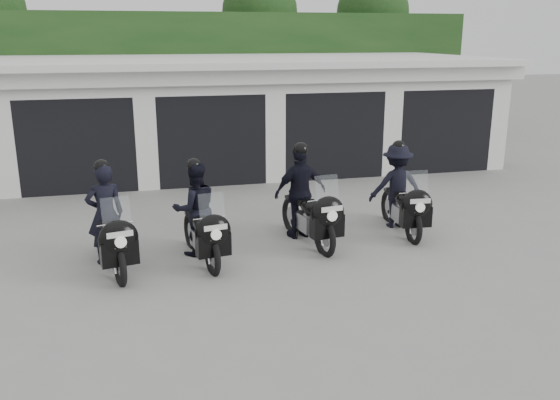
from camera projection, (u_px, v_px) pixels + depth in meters
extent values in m
plane|color=gray|center=(260.00, 268.00, 9.42)|extent=(80.00, 80.00, 0.00)
cube|color=silver|center=(198.00, 113.00, 16.99)|extent=(16.00, 6.00, 2.80)
cube|color=silver|center=(197.00, 61.00, 16.40)|extent=(16.40, 6.80, 0.16)
cube|color=silver|center=(212.00, 76.00, 13.61)|extent=(16.40, 0.12, 0.40)
cube|color=black|center=(214.00, 181.00, 14.51)|extent=(16.00, 0.06, 0.24)
cube|color=silver|center=(4.00, 136.00, 13.25)|extent=(0.50, 0.50, 2.80)
cube|color=black|center=(81.00, 138.00, 14.67)|extent=(2.60, 2.60, 2.20)
cube|color=silver|center=(72.00, 84.00, 13.31)|extent=(2.60, 0.50, 0.60)
cube|color=silver|center=(146.00, 130.00, 13.97)|extent=(0.50, 0.50, 2.80)
cube|color=black|center=(206.00, 133.00, 15.39)|extent=(2.60, 2.60, 2.20)
cube|color=silver|center=(210.00, 82.00, 14.03)|extent=(2.60, 0.50, 0.60)
cube|color=silver|center=(273.00, 126.00, 14.68)|extent=(0.50, 0.50, 2.80)
cube|color=black|center=(320.00, 129.00, 16.10)|extent=(2.60, 2.60, 2.20)
cube|color=silver|center=(334.00, 79.00, 14.74)|extent=(2.60, 0.50, 0.60)
cube|color=silver|center=(389.00, 121.00, 15.40)|extent=(0.50, 0.50, 2.80)
cube|color=black|center=(424.00, 125.00, 16.82)|extent=(2.60, 2.60, 2.20)
cube|color=silver|center=(446.00, 77.00, 15.46)|extent=(2.60, 0.50, 0.60)
cube|color=silver|center=(495.00, 118.00, 16.11)|extent=(0.50, 0.50, 2.80)
cube|color=#163714|center=(185.00, 77.00, 20.52)|extent=(20.00, 2.00, 4.30)
sphere|color=#163714|center=(260.00, 12.00, 22.01)|extent=(2.80, 2.80, 2.80)
cylinder|color=black|center=(260.00, 87.00, 22.75)|extent=(0.24, 0.24, 3.30)
sphere|color=#163714|center=(373.00, 13.00, 23.05)|extent=(2.80, 2.80, 2.80)
cylinder|color=black|center=(370.00, 84.00, 23.79)|extent=(0.24, 0.24, 3.30)
torus|color=black|center=(120.00, 265.00, 8.77)|extent=(0.24, 0.69, 0.68)
torus|color=black|center=(104.00, 238.00, 9.93)|extent=(0.24, 0.69, 0.68)
cube|color=#99999E|center=(110.00, 246.00, 9.35)|extent=(0.34, 0.55, 0.30)
cube|color=black|center=(111.00, 256.00, 9.37)|extent=(0.32, 1.20, 0.06)
ellipsoid|color=black|center=(111.00, 230.00, 9.13)|extent=(0.41, 0.59, 0.27)
cube|color=black|center=(106.00, 222.00, 9.47)|extent=(0.34, 0.55, 0.09)
ellipsoid|color=black|center=(118.00, 239.00, 8.59)|extent=(0.64, 0.42, 0.56)
cube|color=black|center=(119.00, 252.00, 8.64)|extent=(0.57, 0.31, 0.37)
cube|color=#B2BFC6|center=(116.00, 214.00, 8.51)|extent=(0.42, 0.19, 0.48)
cylinder|color=silver|center=(115.00, 224.00, 8.70)|extent=(0.52, 0.13, 0.03)
cube|color=silver|center=(120.00, 234.00, 8.42)|extent=(0.37, 0.09, 0.08)
cube|color=silver|center=(120.00, 245.00, 8.49)|extent=(0.17, 0.05, 0.09)
imported|color=black|center=(105.00, 214.00, 9.45)|extent=(0.66, 0.51, 1.64)
sphere|color=black|center=(101.00, 167.00, 9.24)|extent=(0.25, 0.25, 0.25)
torus|color=black|center=(212.00, 256.00, 9.15)|extent=(0.20, 0.66, 0.66)
torus|color=black|center=(191.00, 231.00, 10.30)|extent=(0.20, 0.66, 0.66)
cube|color=#99999E|center=(201.00, 239.00, 9.72)|extent=(0.31, 0.53, 0.29)
cube|color=black|center=(201.00, 248.00, 9.75)|extent=(0.26, 1.17, 0.05)
ellipsoid|color=black|center=(202.00, 224.00, 9.51)|extent=(0.37, 0.56, 0.26)
cube|color=black|center=(196.00, 216.00, 9.84)|extent=(0.31, 0.53, 0.09)
ellipsoid|color=black|center=(213.00, 232.00, 8.97)|extent=(0.61, 0.38, 0.54)
cube|color=black|center=(213.00, 244.00, 9.03)|extent=(0.55, 0.28, 0.36)
cube|color=#B2BFC6|center=(212.00, 208.00, 8.90)|extent=(0.41, 0.17, 0.46)
cylinder|color=silver|center=(209.00, 218.00, 9.09)|extent=(0.50, 0.11, 0.03)
cube|color=silver|center=(216.00, 228.00, 8.81)|extent=(0.36, 0.07, 0.08)
cube|color=silver|center=(216.00, 237.00, 8.88)|extent=(0.16, 0.04, 0.09)
imported|color=black|center=(195.00, 209.00, 9.83)|extent=(0.85, 0.71, 1.58)
sphere|color=black|center=(194.00, 165.00, 9.63)|extent=(0.24, 0.24, 0.24)
torus|color=black|center=(325.00, 238.00, 9.93)|extent=(0.22, 0.71, 0.70)
torus|color=black|center=(291.00, 215.00, 11.15)|extent=(0.22, 0.71, 0.70)
cube|color=#99999E|center=(306.00, 222.00, 10.54)|extent=(0.33, 0.56, 0.31)
cube|color=black|center=(307.00, 230.00, 10.56)|extent=(0.28, 1.24, 0.06)
ellipsoid|color=black|center=(311.00, 207.00, 10.31)|extent=(0.39, 0.59, 0.28)
cube|color=black|center=(301.00, 200.00, 10.67)|extent=(0.33, 0.56, 0.10)
ellipsoid|color=black|center=(327.00, 213.00, 9.74)|extent=(0.65, 0.41, 0.58)
cube|color=black|center=(327.00, 226.00, 9.80)|extent=(0.58, 0.30, 0.38)
cube|color=#B2BFC6|center=(327.00, 190.00, 9.66)|extent=(0.43, 0.18, 0.49)
cylinder|color=silver|center=(322.00, 200.00, 9.86)|extent=(0.53, 0.11, 0.03)
cube|color=silver|center=(332.00, 209.00, 9.56)|extent=(0.38, 0.08, 0.09)
cube|color=silver|center=(331.00, 219.00, 9.64)|extent=(0.17, 0.04, 0.10)
imported|color=black|center=(300.00, 192.00, 10.65)|extent=(1.06, 0.71, 1.68)
sphere|color=black|center=(301.00, 149.00, 10.44)|extent=(0.26, 0.26, 0.26)
torus|color=black|center=(413.00, 227.00, 10.51)|extent=(0.15, 0.68, 0.67)
torus|color=black|center=(388.00, 206.00, 11.77)|extent=(0.15, 0.68, 0.67)
cube|color=#99999E|center=(400.00, 213.00, 11.14)|extent=(0.28, 0.52, 0.29)
cube|color=black|center=(400.00, 220.00, 11.16)|extent=(0.17, 1.19, 0.06)
ellipsoid|color=black|center=(404.00, 199.00, 10.91)|extent=(0.34, 0.55, 0.26)
cube|color=black|center=(397.00, 192.00, 11.28)|extent=(0.28, 0.52, 0.09)
ellipsoid|color=black|center=(417.00, 205.00, 10.33)|extent=(0.60, 0.35, 0.55)
cube|color=black|center=(416.00, 216.00, 10.38)|extent=(0.55, 0.24, 0.37)
cube|color=#B2BFC6|center=(417.00, 184.00, 10.25)|extent=(0.41, 0.14, 0.47)
cylinder|color=silver|center=(413.00, 193.00, 10.46)|extent=(0.51, 0.07, 0.03)
cube|color=silver|center=(420.00, 201.00, 10.15)|extent=(0.37, 0.04, 0.08)
cube|color=silver|center=(419.00, 210.00, 10.22)|extent=(0.17, 0.03, 0.09)
imported|color=black|center=(397.00, 186.00, 11.26)|extent=(1.08, 0.62, 1.61)
sphere|color=black|center=(399.00, 147.00, 11.06)|extent=(0.25, 0.25, 0.25)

